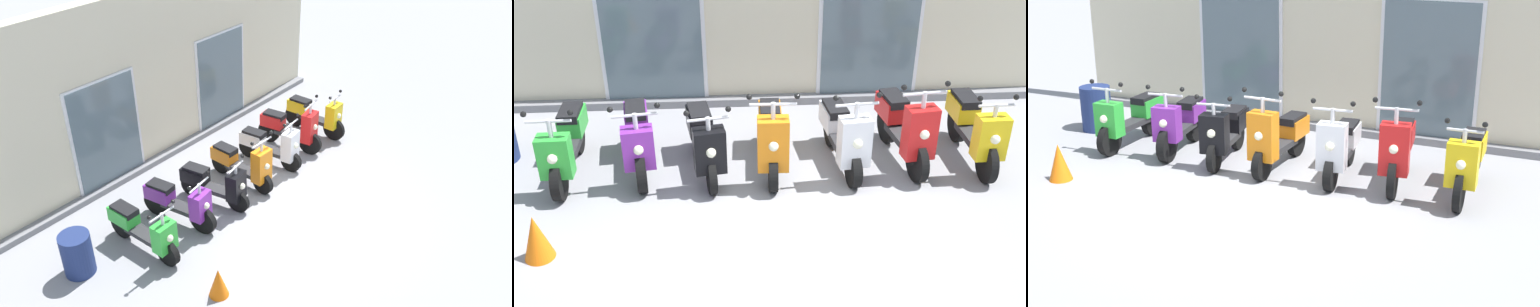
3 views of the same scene
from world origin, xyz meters
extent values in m
plane|color=#939399|center=(0.00, 0.00, 0.00)|extent=(40.00, 40.00, 0.00)
cube|color=slate|center=(0.00, 3.22, 0.06)|extent=(9.80, 0.20, 0.12)
cube|color=silver|center=(-1.66, 3.30, 1.15)|extent=(1.60, 0.04, 2.30)
cube|color=slate|center=(-1.66, 3.28, 1.15)|extent=(1.48, 0.02, 2.22)
cube|color=silver|center=(1.66, 3.30, 1.15)|extent=(1.60, 0.04, 2.30)
cube|color=slate|center=(1.66, 3.28, 1.15)|extent=(1.48, 0.02, 2.22)
cylinder|color=black|center=(-2.59, 0.71, 0.24)|extent=(0.12, 0.49, 0.48)
cylinder|color=black|center=(-2.61, 1.86, 0.24)|extent=(0.12, 0.49, 0.48)
cube|color=#2D2D30|center=(-2.60, 1.28, 0.34)|extent=(0.27, 0.72, 0.09)
cube|color=green|center=(-2.59, 0.75, 0.56)|extent=(0.38, 0.25, 0.52)
sphere|color=#F2EFCC|center=(-2.59, 0.62, 0.60)|extent=(0.12, 0.12, 0.12)
cube|color=green|center=(-2.61, 1.76, 0.52)|extent=(0.31, 0.52, 0.28)
cube|color=black|center=(-2.61, 1.72, 0.66)|extent=(0.27, 0.48, 0.11)
cylinder|color=silver|center=(-2.59, 0.75, 0.93)|extent=(0.06, 0.06, 0.24)
cylinder|color=silver|center=(-2.59, 0.75, 1.03)|extent=(0.52, 0.04, 0.04)
sphere|color=black|center=(-2.33, 0.75, 1.13)|extent=(0.07, 0.07, 0.07)
sphere|color=black|center=(-2.85, 0.74, 1.13)|extent=(0.07, 0.07, 0.07)
cylinder|color=black|center=(-1.63, 0.82, 0.26)|extent=(0.20, 0.53, 0.52)
cylinder|color=black|center=(-1.78, 1.87, 0.26)|extent=(0.20, 0.53, 0.52)
cube|color=#2D2D30|center=(-1.71, 1.34, 0.36)|extent=(0.36, 0.69, 0.09)
cube|color=purple|center=(-1.63, 0.86, 0.58)|extent=(0.41, 0.29, 0.52)
sphere|color=#F2EFCC|center=(-1.61, 0.73, 0.62)|extent=(0.12, 0.12, 0.12)
cube|color=purple|center=(-1.77, 1.77, 0.53)|extent=(0.37, 0.56, 0.28)
cube|color=black|center=(-1.76, 1.73, 0.67)|extent=(0.33, 0.51, 0.11)
cylinder|color=silver|center=(-1.63, 0.86, 0.93)|extent=(0.06, 0.06, 0.22)
cylinder|color=silver|center=(-1.63, 0.86, 1.02)|extent=(0.54, 0.12, 0.04)
sphere|color=black|center=(-1.37, 0.90, 1.12)|extent=(0.07, 0.07, 0.07)
sphere|color=black|center=(-1.90, 0.82, 1.12)|extent=(0.07, 0.07, 0.07)
cylinder|color=black|center=(-0.77, 0.72, 0.22)|extent=(0.17, 0.46, 0.45)
cylinder|color=black|center=(-0.95, 1.78, 0.22)|extent=(0.17, 0.46, 0.45)
cube|color=#2D2D30|center=(-0.86, 1.25, 0.32)|extent=(0.37, 0.70, 0.09)
cube|color=black|center=(-0.78, 0.76, 0.56)|extent=(0.42, 0.30, 0.56)
sphere|color=#F2EFCC|center=(-0.76, 0.63, 0.60)|extent=(0.12, 0.12, 0.12)
cube|color=black|center=(-0.93, 1.68, 0.50)|extent=(0.38, 0.56, 0.28)
cube|color=black|center=(-0.93, 1.64, 0.64)|extent=(0.34, 0.52, 0.11)
cylinder|color=silver|center=(-0.78, 0.76, 0.92)|extent=(0.06, 0.06, 0.18)
cylinder|color=silver|center=(-0.78, 0.76, 0.99)|extent=(0.49, 0.12, 0.04)
sphere|color=black|center=(-0.54, 0.80, 1.09)|extent=(0.07, 0.07, 0.07)
sphere|color=black|center=(-1.02, 0.72, 1.09)|extent=(0.07, 0.07, 0.07)
cylinder|color=black|center=(-0.01, 0.72, 0.22)|extent=(0.12, 0.45, 0.45)
cylinder|color=black|center=(0.02, 1.87, 0.22)|extent=(0.12, 0.45, 0.45)
cube|color=#2D2D30|center=(0.00, 1.29, 0.32)|extent=(0.28, 0.71, 0.09)
cube|color=orange|center=(-0.01, 0.76, 0.62)|extent=(0.39, 0.25, 0.68)
sphere|color=#F2EFCC|center=(-0.02, 0.63, 0.66)|extent=(0.12, 0.12, 0.12)
cube|color=orange|center=(0.01, 1.77, 0.48)|extent=(0.31, 0.53, 0.28)
cube|color=black|center=(0.01, 1.73, 0.62)|extent=(0.27, 0.49, 0.11)
cylinder|color=silver|center=(-0.01, 0.76, 1.06)|extent=(0.06, 0.06, 0.23)
cylinder|color=silver|center=(-0.01, 0.76, 1.15)|extent=(0.55, 0.05, 0.04)
sphere|color=black|center=(0.26, 0.76, 1.25)|extent=(0.07, 0.07, 0.07)
sphere|color=black|center=(-0.29, 0.77, 1.25)|extent=(0.07, 0.07, 0.07)
cylinder|color=black|center=(0.98, 0.75, 0.23)|extent=(0.16, 0.46, 0.45)
cylinder|color=black|center=(0.87, 1.82, 0.23)|extent=(0.16, 0.46, 0.45)
cube|color=#2D2D30|center=(0.93, 1.28, 0.33)|extent=(0.33, 0.69, 0.09)
cube|color=white|center=(0.98, 0.79, 0.60)|extent=(0.40, 0.28, 0.64)
sphere|color=#F2EFCC|center=(0.99, 0.66, 0.64)|extent=(0.12, 0.12, 0.12)
cube|color=white|center=(0.88, 1.72, 0.48)|extent=(0.35, 0.55, 0.28)
cube|color=black|center=(0.89, 1.68, 0.62)|extent=(0.31, 0.50, 0.11)
cylinder|color=silver|center=(0.98, 0.79, 1.01)|extent=(0.06, 0.06, 0.22)
cylinder|color=silver|center=(0.98, 0.79, 1.11)|extent=(0.53, 0.09, 0.04)
sphere|color=black|center=(1.24, 0.82, 1.21)|extent=(0.07, 0.07, 0.07)
sphere|color=black|center=(0.72, 0.76, 1.21)|extent=(0.07, 0.07, 0.07)
cylinder|color=black|center=(1.81, 0.83, 0.26)|extent=(0.17, 0.53, 0.52)
cylinder|color=black|center=(1.67, 1.87, 0.26)|extent=(0.17, 0.53, 0.52)
cube|color=#2D2D30|center=(1.74, 1.35, 0.36)|extent=(0.35, 0.68, 0.09)
cube|color=red|center=(1.80, 0.87, 0.66)|extent=(0.41, 0.29, 0.68)
sphere|color=#F2EFCC|center=(1.82, 0.74, 0.70)|extent=(0.12, 0.12, 0.12)
cube|color=red|center=(1.68, 1.77, 0.58)|extent=(0.37, 0.56, 0.28)
cube|color=black|center=(1.69, 1.73, 0.72)|extent=(0.32, 0.51, 0.11)
cylinder|color=silver|center=(1.80, 0.87, 1.09)|extent=(0.06, 0.06, 0.23)
cylinder|color=silver|center=(1.80, 0.87, 1.19)|extent=(0.55, 0.11, 0.04)
sphere|color=black|center=(2.08, 0.91, 1.29)|extent=(0.07, 0.07, 0.07)
sphere|color=black|center=(1.53, 0.83, 1.29)|extent=(0.07, 0.07, 0.07)
cylinder|color=black|center=(2.67, 0.75, 0.26)|extent=(0.10, 0.53, 0.52)
cylinder|color=black|center=(2.66, 1.83, 0.26)|extent=(0.10, 0.53, 0.52)
cube|color=#2D2D30|center=(2.67, 1.29, 0.36)|extent=(0.27, 0.68, 0.09)
cube|color=yellow|center=(2.67, 0.79, 0.61)|extent=(0.38, 0.25, 0.57)
sphere|color=#F2EFCC|center=(2.68, 0.66, 0.65)|extent=(0.12, 0.12, 0.12)
cube|color=yellow|center=(2.66, 1.73, 0.57)|extent=(0.31, 0.53, 0.28)
cube|color=black|center=(2.66, 1.69, 0.71)|extent=(0.27, 0.48, 0.11)
cylinder|color=silver|center=(2.67, 0.79, 0.96)|extent=(0.06, 0.06, 0.19)
cylinder|color=silver|center=(2.67, 0.79, 1.04)|extent=(0.44, 0.04, 0.04)
sphere|color=black|center=(2.90, 0.79, 1.14)|extent=(0.07, 0.07, 0.07)
sphere|color=black|center=(2.45, 0.79, 1.14)|extent=(0.07, 0.07, 0.07)
cone|color=orange|center=(-2.58, -0.41, 0.26)|extent=(0.32, 0.32, 0.52)
camera|label=1|loc=(-6.85, -4.60, 6.33)|focal=37.52mm
camera|label=2|loc=(-0.49, -5.75, 4.26)|focal=43.71mm
camera|label=3|loc=(3.85, -7.19, 3.46)|focal=47.64mm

